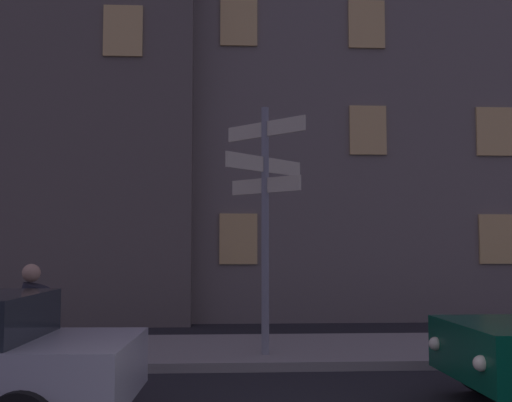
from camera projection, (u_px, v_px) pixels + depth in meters
sidewalk_kerb at (276, 350)px, 10.57m from camera, size 40.00×2.97×0.14m
signpost at (265, 202)px, 9.96m from camera, size 1.28×1.28×3.91m
cyclist at (34, 336)px, 7.54m from camera, size 1.82×0.36×1.61m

